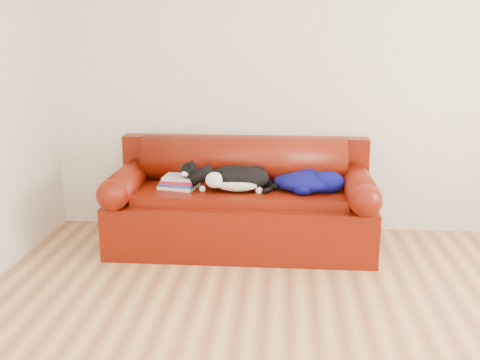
% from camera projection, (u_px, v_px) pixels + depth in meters
% --- Properties ---
extents(ground, '(4.50, 4.50, 0.00)m').
position_uv_depth(ground, '(318.00, 344.00, 3.17)').
color(ground, brown).
rests_on(ground, ground).
extents(room_shell, '(4.52, 4.02, 2.61)m').
position_uv_depth(room_shell, '(355.00, 41.00, 2.75)').
color(room_shell, beige).
rests_on(room_shell, ground).
extents(sofa_base, '(2.10, 0.90, 0.50)m').
position_uv_depth(sofa_base, '(241.00, 218.00, 4.59)').
color(sofa_base, '#3E0203').
rests_on(sofa_base, ground).
extents(sofa_back, '(2.10, 1.01, 0.88)m').
position_uv_depth(sofa_back, '(244.00, 175.00, 4.75)').
color(sofa_back, '#3E0203').
rests_on(sofa_back, ground).
extents(book_stack, '(0.33, 0.28, 0.10)m').
position_uv_depth(book_stack, '(180.00, 182.00, 4.51)').
color(book_stack, beige).
rests_on(book_stack, sofa_base).
extents(cat, '(0.72, 0.42, 0.26)m').
position_uv_depth(cat, '(237.00, 179.00, 4.40)').
color(cat, black).
rests_on(cat, sofa_base).
extents(blanket, '(0.59, 0.47, 0.17)m').
position_uv_depth(blanket, '(308.00, 181.00, 4.44)').
color(blanket, '#020841').
rests_on(blanket, sofa_base).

